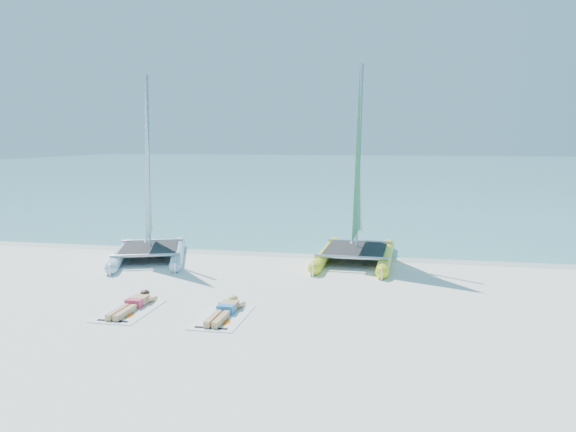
# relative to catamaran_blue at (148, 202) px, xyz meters

# --- Properties ---
(ground) EXTENTS (140.00, 140.00, 0.00)m
(ground) POSITION_rel_catamaran_blue_xyz_m (4.25, -3.75, -1.84)
(ground) COLOR white
(ground) RESTS_ON ground
(sea) EXTENTS (140.00, 115.00, 0.01)m
(sea) POSITION_rel_catamaran_blue_xyz_m (4.25, 59.25, -1.83)
(sea) COLOR #6FB4B9
(sea) RESTS_ON ground
(wet_sand_strip) EXTENTS (140.00, 1.40, 0.01)m
(wet_sand_strip) POSITION_rel_catamaran_blue_xyz_m (4.25, 1.75, -1.83)
(wet_sand_strip) COLOR silver
(wet_sand_strip) RESTS_ON ground
(catamaran_blue) EXTENTS (3.58, 4.98, 6.16)m
(catamaran_blue) POSITION_rel_catamaran_blue_xyz_m (0.00, 0.00, 0.00)
(catamaran_blue) COLOR silver
(catamaran_blue) RESTS_ON ground
(catamaran_yellow) EXTENTS (2.38, 5.13, 6.50)m
(catamaran_yellow) POSITION_rel_catamaran_blue_xyz_m (6.59, 1.39, 0.21)
(catamaran_yellow) COLOR #FFF21A
(catamaran_yellow) RESTS_ON ground
(towel_a) EXTENTS (1.00, 1.85, 0.02)m
(towel_a) POSITION_rel_catamaran_blue_xyz_m (2.01, -5.35, -1.83)
(towel_a) COLOR white
(towel_a) RESTS_ON ground
(sunbather_a) EXTENTS (0.37, 1.73, 0.26)m
(sunbather_a) POSITION_rel_catamaran_blue_xyz_m (2.01, -5.16, -1.72)
(sunbather_a) COLOR tan
(sunbather_a) RESTS_ON towel_a
(towel_b) EXTENTS (1.00, 1.85, 0.02)m
(towel_b) POSITION_rel_catamaran_blue_xyz_m (4.21, -5.37, -1.83)
(towel_b) COLOR white
(towel_b) RESTS_ON ground
(sunbather_b) EXTENTS (0.37, 1.73, 0.26)m
(sunbather_b) POSITION_rel_catamaran_blue_xyz_m (4.21, -5.17, -1.72)
(sunbather_b) COLOR tan
(sunbather_b) RESTS_ON towel_b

